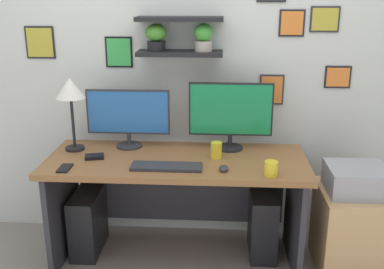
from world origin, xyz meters
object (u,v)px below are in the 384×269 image
Objects in this scene: computer_tower_left at (88,222)px; computer_tower_right at (262,223)px; water_cup at (216,150)px; drawer_cabinet at (351,231)px; desk_lamp at (70,93)px; monitor_left at (128,115)px; keyboard at (167,167)px; scissors_tray at (95,157)px; monitor_right at (231,113)px; printer at (357,180)px; desk at (177,184)px; cell_phone at (65,168)px; coffee_mug at (271,168)px; computer_mouse at (224,168)px.

computer_tower_right is (1.24, 0.05, 0.01)m from computer_tower_left.
drawer_cabinet is at bearing -4.11° from water_cup.
desk_lamp is 0.94m from computer_tower_left.
computer_tower_right is (0.95, -0.10, -0.75)m from monitor_left.
keyboard is 3.67× the size of scissors_tray.
monitor_right reaches higher than printer.
desk_lamp is 0.46m from scissors_tray.
desk_lamp is 1.61m from computer_tower_right.
cell_phone is (-0.67, -0.29, 0.21)m from desk.
monitor_left reaches higher than computer_tower_right.
drawer_cabinet is 1.22× the size of computer_tower_right.
scissors_tray reaches higher than computer_tower_left.
desk_lamp is 5.60× the size of coffee_mug.
keyboard is at bearing -173.92° from printer.
monitor_right reaches higher than computer_mouse.
desk_lamp is at bearing 140.48° from computer_tower_left.
keyboard reaches higher than desk.
monitor_left is at bearing 161.97° from water_cup.
scissors_tray is at bearing 54.22° from cell_phone.
cell_phone is at bearing -125.38° from monitor_left.
monitor_right is at bearing 4.87° from desk_lamp.
computer_tower_left is (-1.00, -0.15, -0.78)m from monitor_right.
coffee_mug is at bearing -160.21° from printer.
computer_tower_right is at bearing -6.00° from monitor_left.
water_cup is (0.80, 0.05, 0.04)m from scissors_tray.
computer_tower_left is at bearing 178.99° from desk.
monitor_left reaches higher than keyboard.
monitor_right reaches higher than keyboard.
water_cup is 0.29× the size of printer.
monitor_left is 0.55m from keyboard.
desk is at bearing 22.03° from cell_phone.
monitor_right is 1.01× the size of drawer_cabinet.
coffee_mug reaches higher than printer.
desk_lamp is 1.41m from coffee_mug.
computer_tower_left is (-0.11, 0.10, -0.54)m from scissors_tray.
scissors_tray is 1.71m from printer.
scissors_tray is (-0.85, 0.16, -0.00)m from computer_mouse.
computer_mouse is at bearing 167.66° from coffee_mug.
monitor_left reaches higher than computer_tower_left.
computer_mouse is 0.82× the size of water_cup.
monitor_left reaches higher than printer.
computer_tower_left is (-1.81, 0.12, -0.06)m from drawer_cabinet.
printer is (1.17, -0.10, 0.11)m from desk.
scissors_tray is at bearing -43.14° from computer_tower_left.
monitor_left is 0.38m from scissors_tray.
monitor_left reaches higher than water_cup.
desk is 0.58m from monitor_left.
cell_phone is 0.25× the size of drawer_cabinet.
monitor_left is 0.41m from desk_lamp.
drawer_cabinet is 1.82m from computer_tower_left.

